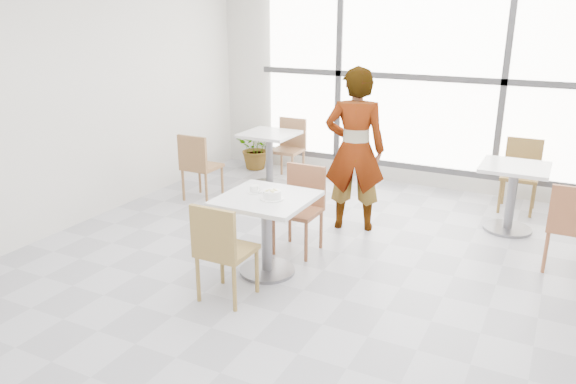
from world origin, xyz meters
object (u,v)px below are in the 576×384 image
at_px(coffee_cup, 255,190).
at_px(bg_table_left, 269,151).
at_px(person, 355,150).
at_px(bg_table_right, 512,189).
at_px(bg_chair_right_near, 572,223).
at_px(oatmeal_bowl, 272,195).
at_px(bg_chair_right_far, 521,170).
at_px(bg_chair_left_near, 198,163).
at_px(plant_left, 257,147).
at_px(chair_near, 221,246).
at_px(main_table, 267,220).
at_px(chair_far, 301,202).
at_px(bg_chair_left_far, 289,145).

xyz_separation_m(coffee_cup, bg_table_left, (-1.14, 2.33, -0.29)).
distance_m(person, bg_table_right, 1.78).
bearing_deg(bg_chair_right_near, bg_table_right, -55.25).
height_order(oatmeal_bowl, bg_chair_right_far, bg_chair_right_far).
distance_m(bg_chair_left_near, bg_chair_right_near, 4.27).
bearing_deg(plant_left, chair_near, -63.85).
distance_m(bg_table_left, bg_table_right, 3.19).
bearing_deg(person, main_table, 60.05).
bearing_deg(chair_near, bg_chair_right_far, -118.86).
height_order(main_table, bg_chair_right_near, bg_chair_right_near).
distance_m(oatmeal_bowl, bg_chair_left_near, 2.37).
bearing_deg(plant_left, coffee_cup, -60.01).
bearing_deg(main_table, bg_table_right, 48.62).
xyz_separation_m(main_table, coffee_cup, (-0.15, 0.05, 0.26)).
distance_m(bg_chair_right_near, plant_left, 4.71).
bearing_deg(coffee_cup, chair_far, 71.76).
distance_m(oatmeal_bowl, person, 1.49).
bearing_deg(plant_left, bg_chair_left_near, -86.71).
distance_m(main_table, bg_chair_right_far, 3.50).
height_order(person, plant_left, person).
distance_m(oatmeal_bowl, bg_table_right, 2.85).
distance_m(chair_far, bg_chair_left_near, 1.98).
relative_size(main_table, chair_near, 0.92).
height_order(chair_far, oatmeal_bowl, chair_far).
xyz_separation_m(bg_chair_right_far, plant_left, (-3.78, 0.10, -0.17)).
xyz_separation_m(bg_table_right, plant_left, (-3.76, 0.90, -0.15)).
distance_m(coffee_cup, bg_chair_right_near, 2.92).
relative_size(person, bg_chair_right_far, 2.07).
height_order(main_table, coffee_cup, coffee_cup).
height_order(coffee_cup, plant_left, coffee_cup).
distance_m(chair_near, bg_chair_left_far, 3.64).
distance_m(bg_chair_left_far, bg_chair_right_far, 3.11).
height_order(bg_chair_left_near, bg_chair_left_far, same).
relative_size(bg_chair_left_far, bg_chair_right_far, 1.00).
bearing_deg(bg_chair_right_far, bg_table_left, -170.13).
bearing_deg(person, bg_chair_left_near, -17.06).
bearing_deg(bg_chair_right_near, coffee_cup, 24.83).
height_order(chair_near, bg_table_right, chair_near).
height_order(chair_near, bg_chair_right_far, same).
xyz_separation_m(chair_far, oatmeal_bowl, (0.04, -0.68, 0.29)).
relative_size(coffee_cup, plant_left, 0.24).
height_order(main_table, chair_near, chair_near).
height_order(chair_far, plant_left, chair_far).
height_order(chair_near, coffee_cup, chair_near).
relative_size(chair_near, bg_table_right, 1.16).
bearing_deg(bg_table_right, main_table, -131.38).
bearing_deg(main_table, chair_far, 86.09).
relative_size(main_table, bg_chair_right_far, 0.92).
xyz_separation_m(coffee_cup, bg_chair_left_far, (-1.05, 2.77, -0.28)).
height_order(oatmeal_bowl, person, person).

